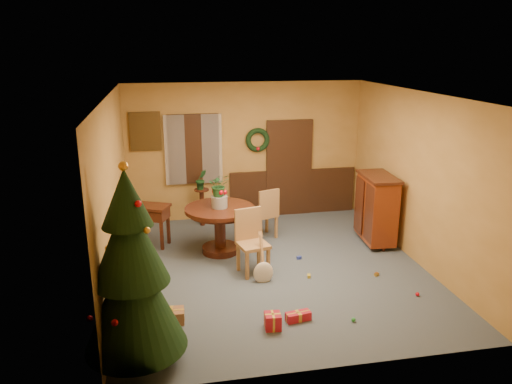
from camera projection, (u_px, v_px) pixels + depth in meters
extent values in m
plane|color=#3D4C59|center=(273.00, 269.00, 8.41)|extent=(5.50, 5.50, 0.00)
plane|color=silver|center=(275.00, 95.00, 7.59)|extent=(5.50, 5.50, 0.00)
plane|color=olive|center=(245.00, 151.00, 10.59)|extent=(5.00, 0.00, 5.00)
plane|color=olive|center=(330.00, 254.00, 5.41)|extent=(5.00, 0.00, 5.00)
plane|color=olive|center=(113.00, 195.00, 7.55)|extent=(0.00, 5.50, 5.50)
plane|color=olive|center=(418.00, 178.00, 8.45)|extent=(0.00, 5.50, 5.50)
cube|color=black|center=(293.00, 192.00, 11.01)|extent=(2.80, 0.06, 1.00)
cube|color=black|center=(289.00, 168.00, 10.83)|extent=(1.00, 0.08, 2.10)
cube|color=white|center=(289.00, 170.00, 10.87)|extent=(0.80, 0.03, 1.90)
cube|color=black|center=(193.00, 149.00, 10.32)|extent=(1.05, 0.08, 1.45)
cube|color=white|center=(193.00, 149.00, 10.34)|extent=(0.88, 0.03, 1.25)
cube|color=white|center=(175.00, 150.00, 10.20)|extent=(0.42, 0.02, 1.45)
cube|color=white|center=(212.00, 149.00, 10.34)|extent=(0.42, 0.02, 1.45)
torus|color=black|center=(258.00, 140.00, 10.49)|extent=(0.51, 0.11, 0.51)
cube|color=#4C3819|center=(145.00, 131.00, 10.04)|extent=(0.62, 0.05, 0.78)
cube|color=gray|center=(145.00, 131.00, 10.07)|extent=(0.48, 0.02, 0.62)
cylinder|color=black|center=(220.00, 209.00, 8.86)|extent=(1.24, 1.24, 0.07)
cylinder|color=black|center=(220.00, 213.00, 8.88)|extent=(1.11, 1.11, 0.04)
cylinder|color=black|center=(220.00, 230.00, 8.97)|extent=(0.20, 0.20, 0.69)
cylinder|color=black|center=(220.00, 249.00, 9.08)|extent=(0.67, 0.67, 0.11)
cylinder|color=slate|center=(219.00, 202.00, 8.82)|extent=(0.28, 0.28, 0.21)
imported|color=#1E4C23|center=(219.00, 185.00, 8.73)|extent=(0.36, 0.32, 0.40)
cube|color=olive|center=(253.00, 245.00, 8.13)|extent=(0.56, 0.56, 0.05)
cube|color=olive|center=(248.00, 224.00, 8.22)|extent=(0.46, 0.15, 0.55)
cube|color=olive|center=(259.00, 253.00, 8.44)|extent=(0.06, 0.06, 0.47)
cube|color=olive|center=(238.00, 257.00, 8.29)|extent=(0.06, 0.06, 0.47)
cube|color=olive|center=(268.00, 262.00, 8.11)|extent=(0.06, 0.06, 0.47)
cube|color=olive|center=(247.00, 266.00, 7.96)|extent=(0.06, 0.06, 0.47)
cube|color=olive|center=(264.00, 214.00, 9.68)|extent=(0.55, 0.55, 0.05)
cube|color=olive|center=(269.00, 203.00, 9.44)|extent=(0.43, 0.18, 0.52)
cube|color=olive|center=(261.00, 230.00, 9.52)|extent=(0.06, 0.06, 0.45)
cube|color=olive|center=(276.00, 227.00, 9.69)|extent=(0.06, 0.06, 0.45)
cube|color=olive|center=(251.00, 225.00, 9.81)|extent=(0.06, 0.06, 0.45)
cube|color=olive|center=(267.00, 222.00, 9.98)|extent=(0.06, 0.06, 0.45)
cylinder|color=black|center=(202.00, 208.00, 10.33)|extent=(0.09, 0.09, 0.76)
cylinder|color=black|center=(202.00, 190.00, 10.22)|extent=(0.30, 0.30, 0.03)
imported|color=#19471E|center=(201.00, 179.00, 10.15)|extent=(0.28, 0.25, 0.42)
cylinder|color=#382111|center=(138.00, 352.00, 5.92)|extent=(0.15, 0.15, 0.26)
cone|color=black|center=(133.00, 292.00, 5.69)|extent=(1.19, 1.19, 1.41)
cone|color=black|center=(129.00, 239.00, 5.51)|extent=(0.86, 0.86, 1.03)
cone|color=black|center=(126.00, 197.00, 5.37)|extent=(0.56, 0.56, 0.65)
sphere|color=gold|center=(123.00, 166.00, 5.27)|extent=(0.11, 0.11, 0.11)
cube|color=black|center=(145.00, 206.00, 9.20)|extent=(0.99, 0.76, 0.05)
cube|color=black|center=(145.00, 213.00, 9.24)|extent=(0.92, 0.70, 0.19)
cube|color=black|center=(125.00, 228.00, 9.25)|extent=(0.17, 0.31, 0.73)
cube|color=black|center=(167.00, 225.00, 9.39)|extent=(0.17, 0.31, 0.73)
cube|color=#501B09|center=(377.00, 209.00, 9.33)|extent=(0.55, 1.00, 1.21)
cube|color=black|center=(379.00, 177.00, 9.15)|extent=(0.61, 1.07, 0.05)
cylinder|color=black|center=(383.00, 249.00, 9.12)|extent=(0.07, 0.07, 0.09)
cylinder|color=black|center=(366.00, 233.00, 9.89)|extent=(0.07, 0.07, 0.09)
cube|color=brown|center=(172.00, 316.00, 6.78)|extent=(0.35, 0.26, 0.18)
cube|color=gold|center=(172.00, 316.00, 6.78)|extent=(0.34, 0.05, 0.18)
cube|color=gold|center=(172.00, 316.00, 6.78)|extent=(0.06, 0.25, 0.18)
cube|color=#A91628|center=(273.00, 321.00, 6.62)|extent=(0.22, 0.22, 0.21)
cube|color=gold|center=(273.00, 321.00, 6.62)|extent=(0.22, 0.04, 0.22)
cube|color=gold|center=(273.00, 321.00, 6.62)|extent=(0.04, 0.22, 0.22)
cube|color=brown|center=(141.00, 316.00, 6.82)|extent=(0.29, 0.25, 0.13)
cube|color=gold|center=(141.00, 316.00, 6.82)|extent=(0.24, 0.11, 0.13)
cube|color=gold|center=(141.00, 316.00, 6.82)|extent=(0.09, 0.17, 0.13)
cube|color=#A91628|center=(298.00, 316.00, 6.83)|extent=(0.36, 0.19, 0.12)
cube|color=gold|center=(298.00, 316.00, 6.83)|extent=(0.35, 0.08, 0.12)
cube|color=gold|center=(298.00, 316.00, 6.83)|extent=(0.07, 0.15, 0.12)
cube|color=#2537A1|center=(299.00, 258.00, 8.78)|extent=(0.09, 0.07, 0.05)
sphere|color=green|center=(354.00, 320.00, 6.80)|extent=(0.06, 0.06, 0.06)
cube|color=gold|center=(309.00, 276.00, 8.09)|extent=(0.07, 0.09, 0.05)
sphere|color=red|center=(417.00, 294.00, 7.49)|extent=(0.06, 0.06, 0.06)
cube|color=gold|center=(376.00, 274.00, 8.15)|extent=(0.09, 0.09, 0.05)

